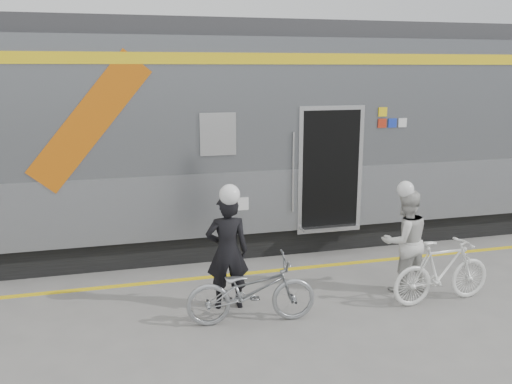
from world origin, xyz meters
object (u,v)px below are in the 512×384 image
object	(u,v)px
man	(227,252)
bicycle_left	(251,290)
bicycle_right	(442,271)
woman	(405,241)

from	to	relation	value
man	bicycle_left	xyz separation A→B (m)	(0.20, -0.55, -0.37)
man	bicycle_right	distance (m)	3.08
man	bicycle_right	world-z (taller)	man
man	bicycle_left	size ratio (longest dim) A/B	0.95
woman	bicycle_right	distance (m)	0.70
woman	bicycle_right	world-z (taller)	woman
woman	man	bearing A→B (deg)	-4.81
bicycle_left	bicycle_right	world-z (taller)	bicycle_right
bicycle_left	bicycle_right	bearing A→B (deg)	-86.43
woman	bicycle_left	bearing A→B (deg)	7.56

